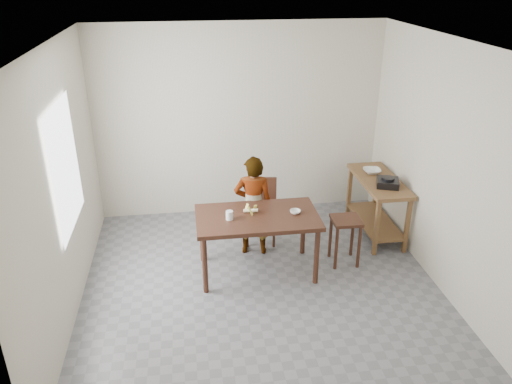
{
  "coord_description": "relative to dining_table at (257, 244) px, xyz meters",
  "views": [
    {
      "loc": [
        -0.74,
        -4.69,
        3.37
      ],
      "look_at": [
        0.0,
        0.4,
        1.0
      ],
      "focal_mm": 35.0,
      "sensor_mm": 36.0,
      "label": 1
    }
  ],
  "objects": [
    {
      "name": "stool",
      "position": [
        1.08,
        0.05,
        -0.08
      ],
      "size": [
        0.35,
        0.35,
        0.6
      ],
      "primitive_type": null,
      "rotation": [
        0.0,
        0.0,
        -0.03
      ],
      "color": "#371D13",
      "rests_on": "floor"
    },
    {
      "name": "floor",
      "position": [
        0.0,
        -0.3,
        -0.4
      ],
      "size": [
        4.0,
        4.0,
        0.04
      ],
      "primitive_type": "cube",
      "color": "slate",
      "rests_on": "ground"
    },
    {
      "name": "banana",
      "position": [
        -0.06,
        0.08,
        0.41
      ],
      "size": [
        0.22,
        0.18,
        0.07
      ],
      "primitive_type": null,
      "rotation": [
        0.0,
        0.0,
        -0.23
      ],
      "color": "yellow",
      "rests_on": "dining_table"
    },
    {
      "name": "wall_right",
      "position": [
        2.02,
        -0.3,
        0.98
      ],
      "size": [
        0.04,
        4.0,
        2.7
      ],
      "primitive_type": "cube",
      "color": "beige",
      "rests_on": "ground"
    },
    {
      "name": "child",
      "position": [
        0.02,
        0.46,
        0.27
      ],
      "size": [
        0.52,
        0.38,
        1.3
      ],
      "primitive_type": "imported",
      "rotation": [
        0.0,
        0.0,
        2.98
      ],
      "color": "silver",
      "rests_on": "floor"
    },
    {
      "name": "gas_burner",
      "position": [
        1.74,
        0.47,
        0.47
      ],
      "size": [
        0.34,
        0.34,
        0.09
      ],
      "primitive_type": "cube",
      "rotation": [
        0.0,
        0.0,
        -0.34
      ],
      "color": "black",
      "rests_on": "prep_counter"
    },
    {
      "name": "dining_table",
      "position": [
        0.0,
        0.0,
        0.0
      ],
      "size": [
        1.4,
        0.8,
        0.75
      ],
      "primitive_type": null,
      "color": "#371D13",
      "rests_on": "floor"
    },
    {
      "name": "serving_bowl",
      "position": [
        1.69,
        0.91,
        0.45
      ],
      "size": [
        0.26,
        0.26,
        0.06
      ],
      "primitive_type": "imported",
      "rotation": [
        0.0,
        0.0,
        -0.12
      ],
      "color": "silver",
      "rests_on": "prep_counter"
    },
    {
      "name": "glass_tumbler",
      "position": [
        -0.32,
        -0.05,
        0.43
      ],
      "size": [
        0.1,
        0.1,
        0.1
      ],
      "primitive_type": "cylinder",
      "rotation": [
        0.0,
        0.0,
        0.25
      ],
      "color": "white",
      "rests_on": "dining_table"
    },
    {
      "name": "ceiling",
      "position": [
        0.0,
        -0.3,
        2.35
      ],
      "size": [
        4.0,
        4.0,
        0.04
      ],
      "primitive_type": "cube",
      "color": "white",
      "rests_on": "wall_back"
    },
    {
      "name": "wall_left",
      "position": [
        -2.02,
        -0.3,
        0.98
      ],
      "size": [
        0.04,
        4.0,
        2.7
      ],
      "primitive_type": "cube",
      "color": "beige",
      "rests_on": "ground"
    },
    {
      "name": "prep_counter",
      "position": [
        1.72,
        0.7,
        0.03
      ],
      "size": [
        0.5,
        1.2,
        0.8
      ],
      "primitive_type": null,
      "color": "brown",
      "rests_on": "floor"
    },
    {
      "name": "dining_chair",
      "position": [
        0.16,
        0.72,
        0.04
      ],
      "size": [
        0.46,
        0.46,
        0.83
      ],
      "primitive_type": null,
      "rotation": [
        0.0,
        0.0,
        -0.17
      ],
      "color": "#371D13",
      "rests_on": "floor"
    },
    {
      "name": "small_bowl",
      "position": [
        0.44,
        -0.01,
        0.39
      ],
      "size": [
        0.13,
        0.13,
        0.04
      ],
      "primitive_type": "imported",
      "rotation": [
        0.0,
        0.0,
        -0.06
      ],
      "color": "silver",
      "rests_on": "dining_table"
    },
    {
      "name": "wall_back",
      "position": [
        0.0,
        1.72,
        0.98
      ],
      "size": [
        4.0,
        0.04,
        2.7
      ],
      "primitive_type": "cube",
      "color": "beige",
      "rests_on": "ground"
    },
    {
      "name": "window_pane",
      "position": [
        -1.97,
        -0.1,
        1.12
      ],
      "size": [
        0.02,
        1.1,
        1.3
      ],
      "primitive_type": "cube",
      "color": "white",
      "rests_on": "wall_left"
    },
    {
      "name": "wall_front",
      "position": [
        0.0,
        -2.32,
        0.98
      ],
      "size": [
        4.0,
        0.04,
        2.7
      ],
      "primitive_type": "cube",
      "color": "beige",
      "rests_on": "ground"
    }
  ]
}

